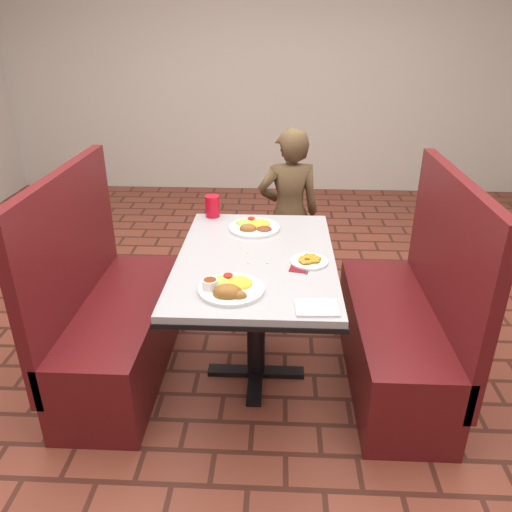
% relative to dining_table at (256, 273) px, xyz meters
% --- Properties ---
extents(room, '(7.00, 7.04, 2.82)m').
position_rel_dining_table_xyz_m(room, '(0.00, 0.00, 1.26)').
color(room, brown).
rests_on(room, ground).
extents(dining_table, '(0.81, 1.21, 0.75)m').
position_rel_dining_table_xyz_m(dining_table, '(0.00, 0.00, 0.00)').
color(dining_table, '#A5A8AA').
rests_on(dining_table, ground).
extents(booth_bench_left, '(0.47, 1.20, 1.17)m').
position_rel_dining_table_xyz_m(booth_bench_left, '(-0.80, 0.00, -0.32)').
color(booth_bench_left, maroon).
rests_on(booth_bench_left, ground).
extents(booth_bench_right, '(0.47, 1.20, 1.17)m').
position_rel_dining_table_xyz_m(booth_bench_right, '(0.80, 0.00, -0.32)').
color(booth_bench_right, maroon).
rests_on(booth_bench_right, ground).
extents(diner_person, '(0.48, 0.36, 1.21)m').
position_rel_dining_table_xyz_m(diner_person, '(0.18, 1.01, -0.05)').
color(diner_person, brown).
rests_on(diner_person, ground).
extents(near_dinner_plate, '(0.29, 0.29, 0.09)m').
position_rel_dining_table_xyz_m(near_dinner_plate, '(-0.10, -0.38, 0.13)').
color(near_dinner_plate, white).
rests_on(near_dinner_plate, dining_table).
extents(far_dinner_plate, '(0.29, 0.29, 0.07)m').
position_rel_dining_table_xyz_m(far_dinner_plate, '(-0.03, 0.37, 0.12)').
color(far_dinner_plate, white).
rests_on(far_dinner_plate, dining_table).
extents(plantain_plate, '(0.19, 0.19, 0.03)m').
position_rel_dining_table_xyz_m(plantain_plate, '(0.27, -0.07, 0.11)').
color(plantain_plate, white).
rests_on(plantain_plate, dining_table).
extents(maroon_napkin, '(0.11, 0.11, 0.00)m').
position_rel_dining_table_xyz_m(maroon_napkin, '(0.22, -0.13, 0.10)').
color(maroon_napkin, maroon).
rests_on(maroon_napkin, dining_table).
extents(spoon_utensil, '(0.03, 0.12, 0.00)m').
position_rel_dining_table_xyz_m(spoon_utensil, '(0.26, -0.14, 0.10)').
color(spoon_utensil, '#BCBCC0').
rests_on(spoon_utensil, dining_table).
extents(red_tumbler, '(0.09, 0.09, 0.13)m').
position_rel_dining_table_xyz_m(red_tumbler, '(-0.29, 0.56, 0.16)').
color(red_tumbler, red).
rests_on(red_tumbler, dining_table).
extents(paper_napkin, '(0.18, 0.14, 0.01)m').
position_rel_dining_table_xyz_m(paper_napkin, '(0.28, -0.51, 0.10)').
color(paper_napkin, silver).
rests_on(paper_napkin, dining_table).
extents(knife_utensil, '(0.05, 0.19, 0.00)m').
position_rel_dining_table_xyz_m(knife_utensil, '(-0.12, -0.34, 0.11)').
color(knife_utensil, silver).
rests_on(knife_utensil, dining_table).
extents(fork_utensil, '(0.08, 0.12, 0.00)m').
position_rel_dining_table_xyz_m(fork_utensil, '(-0.14, -0.38, 0.11)').
color(fork_utensil, silver).
rests_on(fork_utensil, dining_table).
extents(lettuce_shreds, '(0.28, 0.32, 0.00)m').
position_rel_dining_table_xyz_m(lettuce_shreds, '(0.04, 0.06, 0.10)').
color(lettuce_shreds, '#9FC950').
rests_on(lettuce_shreds, dining_table).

